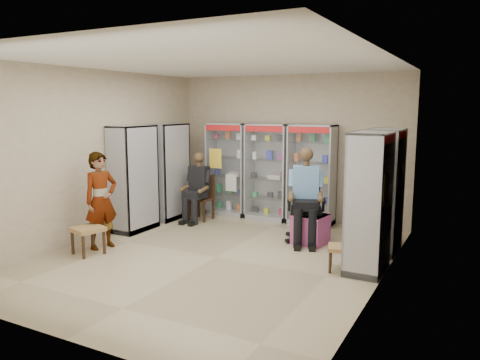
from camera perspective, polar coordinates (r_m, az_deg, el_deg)
The scene contains 18 objects.
floor at distance 7.48m, azimuth -2.91°, elevation -9.37°, with size 6.00×6.00×0.00m, color tan.
room_shell at distance 7.11m, azimuth -3.03°, elevation 5.88°, with size 5.02×6.02×3.01m.
cabinet_back_left at distance 10.20m, azimuth -1.41°, elevation 1.33°, with size 0.90×0.50×2.00m, color silver.
cabinet_back_mid at distance 9.78m, azimuth 3.46°, elevation 0.99°, with size 0.90×0.50×2.00m, color #B3B6BA.
cabinet_back_right at distance 9.43m, azimuth 8.72°, elevation 0.61°, with size 0.90×0.50×2.00m, color #AEB0B6.
cabinet_right_far at distance 7.94m, azimuth 17.18°, elevation -1.24°, with size 0.50×0.90×2.00m, color #A6A9AD.
cabinet_right_near at distance 6.88m, azimuth 15.46°, elevation -2.68°, with size 0.50×0.90×2.00m, color #B5B8BD.
cabinet_left_far at distance 9.93m, azimuth -8.73°, elevation 1.02°, with size 0.50×0.90×2.00m, color #A3A6AA.
cabinet_left_near at distance 9.08m, azimuth -12.85°, elevation 0.17°, with size 0.50×0.90×2.00m, color #9FA0A6.
wooden_chair at distance 9.80m, azimuth -4.76°, elevation -2.16°, with size 0.42×0.42×0.94m, color black.
seated_customer at distance 9.72m, azimuth -4.93°, elevation -1.05°, with size 0.44×0.60×1.34m, color black, non-canonical shape.
office_chair at distance 8.29m, azimuth 8.09°, elevation -3.26°, with size 0.66×0.66×1.22m, color black.
seated_shopkeeper at distance 8.21m, azimuth 7.99°, elevation -2.19°, with size 0.51×0.71×1.55m, color #729AE3, non-canonical shape.
pink_trunk at distance 8.21m, azimuth 8.59°, elevation -5.94°, with size 0.53×0.51×0.51m, color #9D3F6F.
tea_glass at distance 8.10m, azimuth 8.77°, elevation -3.94°, with size 0.07×0.07×0.10m, color #552A07.
woven_stool_a at distance 6.99m, azimuth 12.17°, elevation -9.31°, with size 0.37×0.37×0.37m, color #A37545.
woven_stool_b at distance 7.94m, azimuth -18.01°, elevation -7.03°, with size 0.45×0.45×0.45m, color #B18C4A.
standing_man at distance 8.09m, azimuth -16.59°, elevation -2.40°, with size 0.59×0.39×1.62m, color gray.
Camera 1 is at (3.64, -6.10, 2.34)m, focal length 35.00 mm.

